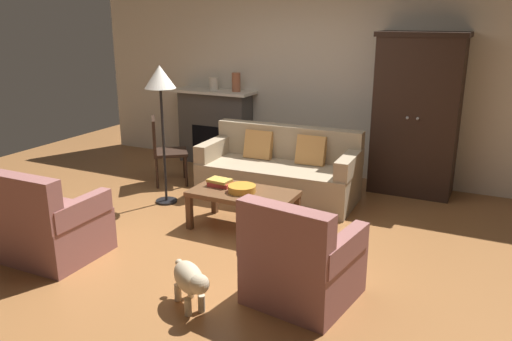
# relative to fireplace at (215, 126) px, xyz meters

# --- Properties ---
(ground_plane) EXTENTS (9.60, 9.60, 0.00)m
(ground_plane) POSITION_rel_fireplace_xyz_m (1.55, -2.30, -0.57)
(ground_plane) COLOR #9E6638
(back_wall) EXTENTS (7.20, 0.10, 2.80)m
(back_wall) POSITION_rel_fireplace_xyz_m (1.55, 0.25, 0.83)
(back_wall) COLOR silver
(back_wall) RESTS_ON ground
(fireplace) EXTENTS (1.26, 0.48, 1.12)m
(fireplace) POSITION_rel_fireplace_xyz_m (0.00, 0.00, 0.00)
(fireplace) COLOR #4C4947
(fireplace) RESTS_ON ground
(armoire) EXTENTS (1.06, 0.57, 2.00)m
(armoire) POSITION_rel_fireplace_xyz_m (2.95, -0.08, 0.44)
(armoire) COLOR black
(armoire) RESTS_ON ground
(couch) EXTENTS (1.95, 0.92, 0.86)m
(couch) POSITION_rel_fireplace_xyz_m (1.53, -1.02, -0.25)
(couch) COLOR tan
(couch) RESTS_ON ground
(coffee_table) EXTENTS (1.10, 0.60, 0.42)m
(coffee_table) POSITION_rel_fireplace_xyz_m (1.58, -2.09, -0.20)
(coffee_table) COLOR brown
(coffee_table) RESTS_ON ground
(fruit_bowl) EXTENTS (0.29, 0.29, 0.07)m
(fruit_bowl) POSITION_rel_fireplace_xyz_m (1.57, -2.12, -0.11)
(fruit_bowl) COLOR orange
(fruit_bowl) RESTS_ON coffee_table
(book_stack) EXTENTS (0.26, 0.19, 0.08)m
(book_stack) POSITION_rel_fireplace_xyz_m (1.27, -2.05, -0.11)
(book_stack) COLOR #B73833
(book_stack) RESTS_ON coffee_table
(mantel_vase_cream) EXTENTS (0.13, 0.13, 0.18)m
(mantel_vase_cream) POSITION_rel_fireplace_xyz_m (0.00, -0.02, 0.64)
(mantel_vase_cream) COLOR beige
(mantel_vase_cream) RESTS_ON fireplace
(mantel_vase_terracotta) EXTENTS (0.12, 0.12, 0.27)m
(mantel_vase_terracotta) POSITION_rel_fireplace_xyz_m (0.38, -0.02, 0.69)
(mantel_vase_terracotta) COLOR #A86042
(mantel_vase_terracotta) RESTS_ON fireplace
(armchair_near_left) EXTENTS (0.79, 0.78, 0.88)m
(armchair_near_left) POSITION_rel_fireplace_xyz_m (0.30, -3.49, -0.25)
(armchair_near_left) COLOR #935B56
(armchair_near_left) RESTS_ON ground
(armchair_near_right) EXTENTS (0.87, 0.87, 0.88)m
(armchair_near_right) POSITION_rel_fireplace_xyz_m (2.65, -3.16, -0.25)
(armchair_near_right) COLOR #935B56
(armchair_near_right) RESTS_ON ground
(side_chair_wooden) EXTENTS (0.62, 0.62, 0.90)m
(side_chair_wooden) POSITION_rel_fireplace_xyz_m (-0.09, -1.21, -0.06)
(side_chair_wooden) COLOR black
(side_chair_wooden) RESTS_ON ground
(floor_lamp) EXTENTS (0.36, 0.36, 1.65)m
(floor_lamp) POSITION_rel_fireplace_xyz_m (0.36, -1.80, 0.85)
(floor_lamp) COLOR black
(floor_lamp) RESTS_ON ground
(dog) EXTENTS (0.49, 0.42, 0.39)m
(dog) POSITION_rel_fireplace_xyz_m (1.93, -3.65, -0.32)
(dog) COLOR beige
(dog) RESTS_ON ground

